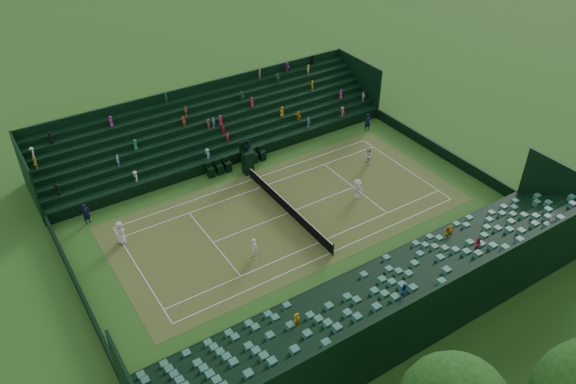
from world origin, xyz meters
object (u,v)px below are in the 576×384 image
at_px(tennis_net, 288,208).
at_px(player_near_west, 120,233).
at_px(umpire_chair, 248,159).
at_px(player_near_east, 254,248).
at_px(player_far_east, 357,189).
at_px(player_far_west, 368,156).

xyz_separation_m(tennis_net, player_near_west, (-3.54, -11.85, 0.39)).
relative_size(umpire_chair, player_near_west, 1.75).
distance_m(tennis_net, player_near_east, 5.56).
bearing_deg(player_near_east, player_far_east, -86.56).
bearing_deg(umpire_chair, player_near_east, -27.08).
xyz_separation_m(umpire_chair, player_far_east, (7.78, 5.50, -0.52)).
bearing_deg(player_far_west, tennis_net, -58.17).
distance_m(player_near_east, player_far_west, 15.24).
bearing_deg(player_far_east, player_near_east, -96.15).
height_order(umpire_chair, player_near_east, umpire_chair).
distance_m(umpire_chair, player_near_east, 10.75).
xyz_separation_m(umpire_chair, player_near_east, (9.56, -4.89, -0.51)).
xyz_separation_m(player_near_west, player_far_east, (4.75, 17.56, -0.07)).
bearing_deg(player_near_west, umpire_chair, -95.38).
height_order(umpire_chair, player_far_east, umpire_chair).
height_order(player_near_east, player_far_west, player_near_east).
distance_m(player_near_west, player_far_east, 18.19).
xyz_separation_m(tennis_net, player_near_east, (2.99, -4.68, 0.32)).
distance_m(player_near_west, player_far_west, 21.54).
relative_size(player_near_west, player_far_east, 1.08).
xyz_separation_m(player_near_west, player_near_east, (6.53, 7.17, -0.06)).
bearing_deg(umpire_chair, player_near_west, -75.90).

